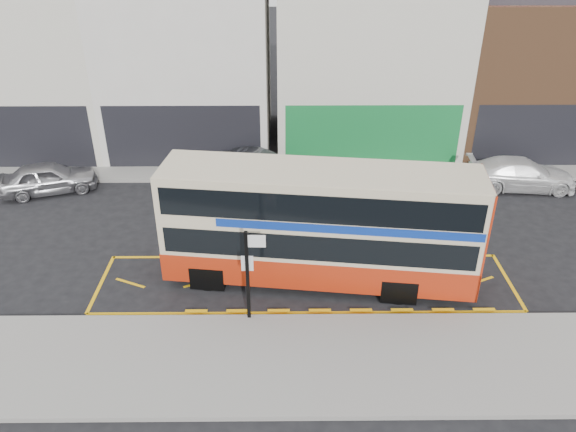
{
  "coord_description": "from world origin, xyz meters",
  "views": [
    {
      "loc": [
        -0.72,
        -14.07,
        11.39
      ],
      "look_at": [
        -0.59,
        2.0,
        2.39
      ],
      "focal_mm": 35.0,
      "sensor_mm": 36.0,
      "label": 1
    }
  ],
  "objects_px": {
    "bus_stop_post": "(249,267)",
    "car_grey": "(259,169)",
    "car_silver": "(49,178)",
    "car_white": "(521,174)",
    "double_decker_bus": "(320,225)",
    "street_tree_right": "(385,97)"
  },
  "relations": [
    {
      "from": "car_grey",
      "to": "car_silver",
      "type": "bearing_deg",
      "value": 111.82
    },
    {
      "from": "bus_stop_post",
      "to": "car_white",
      "type": "height_order",
      "value": "bus_stop_post"
    },
    {
      "from": "bus_stop_post",
      "to": "car_white",
      "type": "distance_m",
      "value": 14.98
    },
    {
      "from": "bus_stop_post",
      "to": "car_grey",
      "type": "distance_m",
      "value": 9.83
    },
    {
      "from": "bus_stop_post",
      "to": "car_grey",
      "type": "bearing_deg",
      "value": 92.08
    },
    {
      "from": "car_grey",
      "to": "car_white",
      "type": "height_order",
      "value": "car_grey"
    },
    {
      "from": "bus_stop_post",
      "to": "car_silver",
      "type": "bearing_deg",
      "value": 137.91
    },
    {
      "from": "double_decker_bus",
      "to": "bus_stop_post",
      "type": "relative_size",
      "value": 3.4
    },
    {
      "from": "double_decker_bus",
      "to": "car_silver",
      "type": "xyz_separation_m",
      "value": [
        -11.65,
        6.75,
        -1.45
      ]
    },
    {
      "from": "car_silver",
      "to": "car_white",
      "type": "distance_m",
      "value": 21.17
    },
    {
      "from": "double_decker_bus",
      "to": "bus_stop_post",
      "type": "height_order",
      "value": "double_decker_bus"
    },
    {
      "from": "bus_stop_post",
      "to": "street_tree_right",
      "type": "xyz_separation_m",
      "value": [
        5.95,
        12.72,
        1.21
      ]
    },
    {
      "from": "car_silver",
      "to": "bus_stop_post",
      "type": "bearing_deg",
      "value": -151.87
    },
    {
      "from": "bus_stop_post",
      "to": "car_silver",
      "type": "distance_m",
      "value": 13.09
    },
    {
      "from": "car_grey",
      "to": "car_white",
      "type": "xyz_separation_m",
      "value": [
        11.84,
        -0.54,
        -0.05
      ]
    },
    {
      "from": "double_decker_bus",
      "to": "car_silver",
      "type": "height_order",
      "value": "double_decker_bus"
    },
    {
      "from": "car_silver",
      "to": "car_grey",
      "type": "xyz_separation_m",
      "value": [
        9.34,
        0.77,
        0.04
      ]
    },
    {
      "from": "car_silver",
      "to": "car_grey",
      "type": "bearing_deg",
      "value": -103.58
    },
    {
      "from": "double_decker_bus",
      "to": "car_silver",
      "type": "relative_size",
      "value": 2.55
    },
    {
      "from": "car_silver",
      "to": "street_tree_right",
      "type": "height_order",
      "value": "street_tree_right"
    },
    {
      "from": "car_grey",
      "to": "double_decker_bus",
      "type": "bearing_deg",
      "value": -145.79
    },
    {
      "from": "car_silver",
      "to": "street_tree_right",
      "type": "xyz_separation_m",
      "value": [
        15.38,
        3.74,
        2.5
      ]
    }
  ]
}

